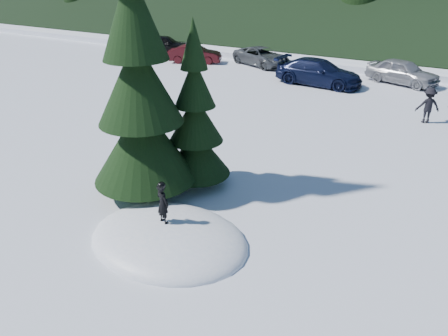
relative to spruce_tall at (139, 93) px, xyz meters
The scene contains 11 objects.
ground 4.37m from the spruce_tall, 39.29° to the right, with size 200.00×200.00×0.00m, color white.
snow_mound 4.37m from the spruce_tall, 39.29° to the right, with size 4.48×3.52×0.96m, color white.
spruce_tall is the anchor object (origin of this frame).
spruce_short 2.11m from the spruce_tall, 54.46° to the left, with size 2.20×2.20×5.37m.
child_skier 3.48m from the spruce_tall, 40.54° to the right, with size 0.41×0.27×1.12m, color black.
adult_2 13.90m from the spruce_tall, 60.50° to the left, with size 1.06×0.61×1.64m, color black.
car_0 23.87m from the spruce_tall, 126.03° to the left, with size 1.77×4.41×1.50m, color black.
car_1 20.41m from the spruce_tall, 119.42° to the left, with size 1.34×3.85×1.27m, color #34090D.
car_2 20.11m from the spruce_tall, 105.27° to the left, with size 2.12×4.59×1.28m, color #4B4F52.
car_3 16.23m from the spruce_tall, 89.69° to the left, with size 2.13×5.24×1.52m, color black.
car_4 19.49m from the spruce_tall, 76.81° to the left, with size 1.75×4.35×1.48m, color gray.
Camera 1 is at (6.20, -7.66, 6.77)m, focal length 35.00 mm.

